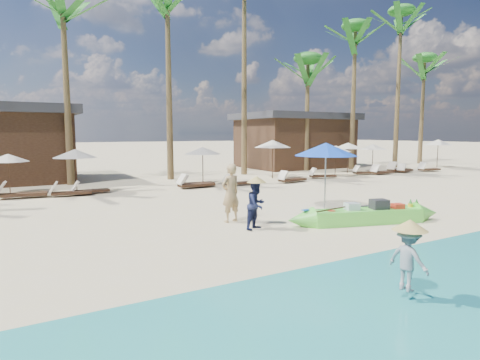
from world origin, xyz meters
TOP-DOWN VIEW (x-y plane):
  - ground at (0.00, 0.00)m, footprint 240.00×240.00m
  - wet_sand_strip at (0.00, -5.00)m, footprint 240.00×4.50m
  - green_canoe at (3.26, -0.17)m, footprint 5.52×1.92m
  - tourist at (-0.24, 2.05)m, footprint 0.73×0.55m
  - vendor_green at (-0.05, 0.85)m, footprint 0.84×0.77m
  - vendor_yellow at (-0.54, -4.59)m, footprint 0.45×0.72m
  - blue_umbrella at (3.54, 2.00)m, footprint 2.24×2.24m
  - resort_parasol_4 at (-6.20, 11.91)m, footprint 1.78×1.78m
  - lounger_4_left at (-5.85, 10.41)m, footprint 2.00×0.83m
  - lounger_4_right at (-3.97, 10.03)m, footprint 1.78×0.75m
  - resort_parasol_5 at (-3.54, 10.72)m, footprint 1.97×1.97m
  - lounger_5_left at (-3.10, 10.30)m, footprint 1.62×0.51m
  - resort_parasol_6 at (2.80, 10.80)m, footprint 1.96×1.96m
  - lounger_6_left at (1.82, 9.73)m, footprint 1.94×0.62m
  - lounger_6_right at (2.17, 10.32)m, footprint 1.76×0.70m
  - resort_parasol_7 at (7.75, 11.47)m, footprint 2.26×2.26m
  - lounger_7_left at (4.12, 9.49)m, footprint 1.66×0.63m
  - lounger_7_right at (7.41, 9.14)m, footprint 1.83×0.74m
  - resort_parasol_8 at (11.66, 10.18)m, footprint 1.92×1.92m
  - lounger_8_left at (10.33, 9.97)m, footprint 1.75×0.92m
  - resort_parasol_9 at (13.96, 11.44)m, footprint 2.04×2.04m
  - lounger_9_left at (14.19, 10.20)m, footprint 1.73×0.88m
  - lounger_9_right at (15.27, 9.68)m, footprint 1.84×0.63m
  - resort_parasol_10 at (16.05, 11.14)m, footprint 1.94×1.94m
  - lounger_10_left at (17.78, 9.80)m, footprint 1.79×1.01m
  - lounger_10_right at (17.60, 10.23)m, footprint 2.02×0.71m
  - resort_parasol_11 at (23.76, 11.41)m, footprint 2.17×2.17m
  - lounger_11_left at (19.87, 9.45)m, footprint 1.85×0.65m
  - palm_3 at (-3.36, 14.27)m, footprint 2.08×2.08m
  - palm_4 at (2.15, 14.01)m, footprint 2.08×2.08m
  - palm_5 at (7.45, 14.38)m, footprint 2.08×2.08m
  - palm_6 at (12.84, 14.52)m, footprint 2.08×2.08m
  - palm_7 at (16.57, 13.68)m, footprint 2.08×2.08m
  - palm_8 at (21.07, 13.33)m, footprint 2.08×2.08m
  - palm_9 at (26.21, 14.81)m, footprint 2.08×2.08m
  - pavilion_east at (14.00, 17.50)m, footprint 8.80×6.60m

SIDE VIEW (x-z plane):
  - ground at x=0.00m, z-range 0.00..0.00m
  - wet_sand_strip at x=0.00m, z-range 0.00..0.01m
  - lounger_5_left at x=-3.10m, z-range -0.09..0.46m
  - lounger_7_left at x=4.12m, z-range -0.09..0.46m
  - lounger_9_left at x=14.19m, z-range -0.09..0.47m
  - lounger_8_left at x=10.33m, z-range -0.09..0.48m
  - lounger_10_left at x=17.78m, z-range -0.10..0.49m
  - lounger_6_right at x=2.17m, z-range -0.10..0.49m
  - lounger_4_right at x=-3.97m, z-range -0.10..0.49m
  - lounger_7_right at x=7.41m, z-range -0.10..0.51m
  - lounger_11_left at x=19.87m, z-range -0.10..0.52m
  - lounger_9_right at x=15.27m, z-range -0.10..0.52m
  - lounger_6_left at x=1.82m, z-range -0.11..0.55m
  - lounger_4_left at x=-5.85m, z-range -0.11..0.55m
  - lounger_10_right at x=17.60m, z-range -0.11..0.56m
  - green_canoe at x=3.26m, z-range -0.12..0.60m
  - vendor_green at x=-0.05m, z-range 0.00..1.41m
  - vendor_yellow at x=-0.54m, z-range 0.18..1.24m
  - tourist at x=-0.24m, z-range 0.00..1.81m
  - resort_parasol_4 at x=-6.20m, z-range 0.73..2.56m
  - resort_parasol_8 at x=11.66m, z-range 0.79..2.77m
  - resort_parasol_10 at x=16.05m, z-range 0.80..2.80m
  - resort_parasol_6 at x=2.80m, z-range 0.81..2.83m
  - resort_parasol_5 at x=-3.54m, z-range 0.81..2.84m
  - resort_parasol_9 at x=13.96m, z-range 0.84..2.94m
  - resort_parasol_11 at x=23.76m, z-range 0.90..3.14m
  - resort_parasol_7 at x=7.75m, z-range 0.94..3.27m
  - blue_umbrella at x=3.54m, z-range 0.97..3.38m
  - pavilion_east at x=14.00m, z-range 0.05..4.35m
  - palm_6 at x=12.84m, z-range 2.79..11.31m
  - palm_9 at x=26.21m, z-range 3.14..12.97m
  - palm_3 at x=-3.36m, z-range 3.32..13.83m
  - palm_7 at x=16.57m, z-range 3.46..14.53m
  - palm_4 at x=2.15m, z-range 3.60..15.30m
  - palm_8 at x=21.07m, z-range 3.83..16.53m
  - palm_5 at x=7.45m, z-range 4.02..17.62m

